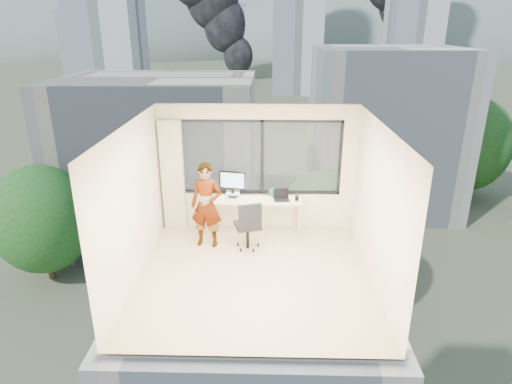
{
  "coord_description": "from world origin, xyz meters",
  "views": [
    {
      "loc": [
        0.2,
        -6.6,
        4.04
      ],
      "look_at": [
        0.0,
        1.0,
        1.15
      ],
      "focal_mm": 30.97,
      "sensor_mm": 36.0,
      "label": 1
    }
  ],
  "objects_px": {
    "desk": "(257,216)",
    "chair": "(248,224)",
    "monitor": "(233,184)",
    "person": "(207,205)",
    "handbag": "(274,192)",
    "laptop": "(282,196)",
    "game_console": "(233,193)"
  },
  "relations": [
    {
      "from": "monitor",
      "to": "laptop",
      "type": "relative_size",
      "value": 1.69
    },
    {
      "from": "laptop",
      "to": "chair",
      "type": "bearing_deg",
      "value": -143.73
    },
    {
      "from": "desk",
      "to": "person",
      "type": "relative_size",
      "value": 1.09
    },
    {
      "from": "desk",
      "to": "chair",
      "type": "relative_size",
      "value": 1.78
    },
    {
      "from": "laptop",
      "to": "desk",
      "type": "bearing_deg",
      "value": 166.99
    },
    {
      "from": "monitor",
      "to": "laptop",
      "type": "height_order",
      "value": "monitor"
    },
    {
      "from": "desk",
      "to": "game_console",
      "type": "height_order",
      "value": "game_console"
    },
    {
      "from": "laptop",
      "to": "game_console",
      "type": "bearing_deg",
      "value": 157.72
    },
    {
      "from": "game_console",
      "to": "laptop",
      "type": "relative_size",
      "value": 0.87
    },
    {
      "from": "monitor",
      "to": "desk",
      "type": "bearing_deg",
      "value": -3.32
    },
    {
      "from": "desk",
      "to": "monitor",
      "type": "bearing_deg",
      "value": 165.6
    },
    {
      "from": "chair",
      "to": "handbag",
      "type": "height_order",
      "value": "chair"
    },
    {
      "from": "game_console",
      "to": "laptop",
      "type": "bearing_deg",
      "value": -18.43
    },
    {
      "from": "desk",
      "to": "game_console",
      "type": "relative_size",
      "value": 6.43
    },
    {
      "from": "chair",
      "to": "monitor",
      "type": "height_order",
      "value": "monitor"
    },
    {
      "from": "person",
      "to": "game_console",
      "type": "distance_m",
      "value": 0.89
    },
    {
      "from": "chair",
      "to": "monitor",
      "type": "xyz_separation_m",
      "value": [
        -0.33,
        0.8,
        0.52
      ]
    },
    {
      "from": "person",
      "to": "handbag",
      "type": "relative_size",
      "value": 6.89
    },
    {
      "from": "desk",
      "to": "monitor",
      "type": "distance_m",
      "value": 0.82
    },
    {
      "from": "handbag",
      "to": "monitor",
      "type": "bearing_deg",
      "value": -168.07
    },
    {
      "from": "game_console",
      "to": "laptop",
      "type": "distance_m",
      "value": 1.04
    },
    {
      "from": "monitor",
      "to": "person",
      "type": "bearing_deg",
      "value": -112.72
    },
    {
      "from": "person",
      "to": "laptop",
      "type": "height_order",
      "value": "person"
    },
    {
      "from": "chair",
      "to": "game_console",
      "type": "bearing_deg",
      "value": 94.29
    },
    {
      "from": "monitor",
      "to": "game_console",
      "type": "bearing_deg",
      "value": 104.82
    },
    {
      "from": "laptop",
      "to": "handbag",
      "type": "distance_m",
      "value": 0.26
    },
    {
      "from": "person",
      "to": "handbag",
      "type": "xyz_separation_m",
      "value": [
        1.3,
        0.71,
        0.01
      ]
    },
    {
      "from": "desk",
      "to": "person",
      "type": "bearing_deg",
      "value": -149.9
    },
    {
      "from": "desk",
      "to": "monitor",
      "type": "xyz_separation_m",
      "value": [
        -0.49,
        0.13,
        0.65
      ]
    },
    {
      "from": "chair",
      "to": "laptop",
      "type": "relative_size",
      "value": 3.14
    },
    {
      "from": "chair",
      "to": "desk",
      "type": "bearing_deg",
      "value": 60.13
    },
    {
      "from": "desk",
      "to": "handbag",
      "type": "distance_m",
      "value": 0.61
    }
  ]
}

